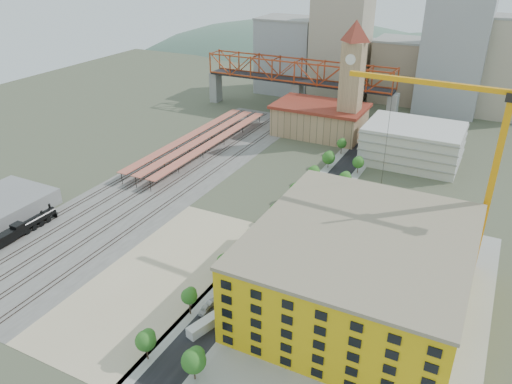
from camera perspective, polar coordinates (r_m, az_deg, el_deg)
The scene contains 31 objects.
ground at distance 146.68m, azimuth -2.25°, elevation -3.49°, with size 400.00×400.00×0.00m, color #474C38.
ballast_strip at distance 177.44m, azimuth -9.71°, elevation 1.74°, with size 36.00×165.00×0.06m, color #605E59.
dirt_lot at distance 126.72m, azimuth -10.87°, elevation -9.38°, with size 28.00×67.00×0.06m, color tan.
street_asphalt at distance 152.66m, azimuth 5.76°, elevation -2.31°, with size 12.00×170.00×0.06m, color black.
sidewalk_west at distance 154.43m, azimuth 3.87°, elevation -1.87°, with size 3.00×170.00×0.04m, color gray.
sidewalk_east at distance 151.08m, azimuth 7.70°, elevation -2.76°, with size 3.00×170.00×0.04m, color gray.
construction_pad at distance 117.83m, azimuth 12.73°, elevation -12.74°, with size 50.00×90.00×0.06m, color gray.
rail_tracks at distance 178.40m, azimuth -10.18°, elevation 1.88°, with size 26.56×160.00×0.18m.
platform_canopies at distance 199.31m, azimuth -6.35°, elevation 6.02°, with size 16.00×80.00×4.12m.
station_hall at distance 214.65m, azimuth 7.28°, elevation 8.24°, with size 38.00×24.00×13.10m.
clock_tower at distance 203.14m, azimuth 10.97°, elevation 13.39°, with size 12.00×12.00×52.00m.
parking_garage at distance 194.16m, azimuth 17.48°, elevation 5.31°, with size 34.00×26.00×14.00m, color silver.
truss_bridge at distance 238.92m, azimuth 4.81°, elevation 13.28°, with size 94.00×9.60×25.60m.
construction_building at distance 112.74m, azimuth 11.72°, elevation -8.67°, with size 44.60×50.60×18.80m.
street_trees at distance 144.56m, azimuth 4.29°, elevation -4.03°, with size 15.40×124.40×8.00m.
skyline at distance 263.65m, azimuth 14.85°, elevation 14.66°, with size 133.00×46.00×60.00m.
distant_hills at distance 401.20m, azimuth 22.34°, elevation 2.07°, with size 647.00×264.00×227.00m.
locomotive at distance 155.11m, azimuth -24.60°, elevation -3.49°, with size 2.79×21.54×5.38m.
tower_crane at distance 124.76m, azimuth 24.62°, elevation 4.92°, with size 49.27×4.04×52.58m.
site_trailer_a at distance 109.52m, azimuth -5.84°, elevation -14.86°, with size 2.28×8.65×2.37m, color silver.
site_trailer_b at distance 120.92m, azimuth -1.40°, elevation -9.99°, with size 2.72×10.32×2.83m, color silver.
site_trailer_c at distance 131.40m, azimuth 1.56°, elevation -6.69°, with size 2.66×10.09×2.76m, color silver.
site_trailer_d at distance 131.25m, azimuth 1.51°, elevation -6.78°, with size 2.45×9.32×2.55m, color silver.
car_0 at distance 113.99m, azimuth -5.89°, elevation -13.24°, with size 1.64×4.08×1.39m, color #BABABA.
car_1 at distance 115.34m, azimuth -5.33°, elevation -12.68°, with size 1.39×3.97×1.31m, color #9B9AA0.
car_2 at distance 141.91m, azimuth 2.52°, elevation -4.30°, with size 2.20×4.77×1.33m, color black.
car_3 at distance 163.33m, azimuth 6.37°, elevation -0.05°, with size 1.92×4.71×1.37m, color navy.
car_4 at distance 113.53m, azimuth -2.41°, elevation -13.30°, with size 1.62×4.04×1.38m, color white.
car_5 at distance 129.20m, azimuth 2.37°, elevation -7.73°, with size 1.38×3.96×1.31m, color gray.
car_6 at distance 145.12m, azimuth 5.75°, elevation -3.64°, with size 2.42×5.25×1.46m, color black.
car_7 at distance 172.82m, azimuth 9.78°, elevation 1.26°, with size 1.86×4.58×1.33m, color #1A324D.
Camera 1 is at (62.56, -110.50, 73.42)m, focal length 35.00 mm.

